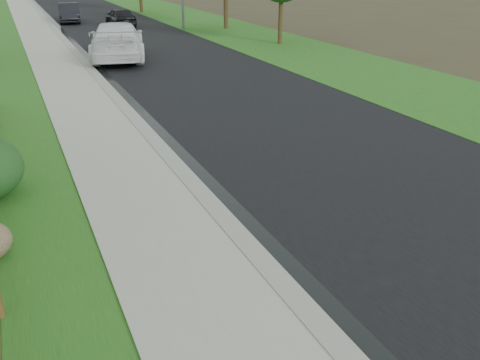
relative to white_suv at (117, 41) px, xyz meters
name	(u,v)px	position (x,y,z in m)	size (l,w,h in m)	color
road	(115,27)	(2.47, 13.04, -0.91)	(8.00, 90.00, 0.02)	black
curb	(55,29)	(-1.73, 13.04, -0.86)	(0.40, 90.00, 0.12)	gray
wet_gutter	(60,30)	(-1.38, 13.04, -0.90)	(0.50, 90.00, 0.00)	black
sidewalk	(35,30)	(-3.03, 13.04, -0.87)	(2.20, 90.00, 0.10)	#A8A693
grass_strip	(5,32)	(-4.93, 13.04, -0.89)	(1.60, 90.00, 0.06)	#1A5A19
verge_far	(203,22)	(9.37, 13.04, -0.90)	(6.00, 90.00, 0.04)	#1A5A19
white_suv	(117,41)	(0.00, 0.00, 0.00)	(2.53, 6.23, 1.81)	white
dark_car_mid	(121,17)	(2.85, 12.57, -0.21)	(1.65, 4.10, 1.40)	black
dark_car_far	(69,13)	(-0.13, 17.17, -0.20)	(1.50, 4.30, 1.42)	black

